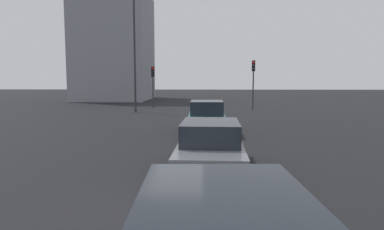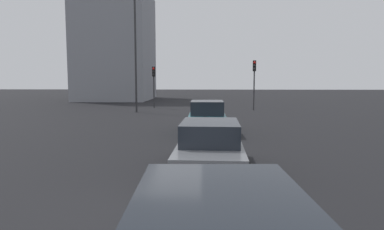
{
  "view_description": "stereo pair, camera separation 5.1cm",
  "coord_description": "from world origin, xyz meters",
  "px_view_note": "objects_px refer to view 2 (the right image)",
  "views": [
    {
      "loc": [
        -6.51,
        -1.24,
        2.66
      ],
      "look_at": [
        5.39,
        -0.87,
        1.4
      ],
      "focal_mm": 32.01,
      "sensor_mm": 36.0,
      "label": 1
    },
    {
      "loc": [
        -6.5,
        -1.3,
        2.66
      ],
      "look_at": [
        5.39,
        -0.87,
        1.4
      ],
      "focal_mm": 32.01,
      "sensor_mm": 36.0,
      "label": 2
    }
  ],
  "objects_px": {
    "traffic_light_near_right": "(154,78)",
    "street_lamp_kerbside": "(135,47)",
    "car_teal_left_lead": "(207,118)",
    "traffic_light_near_left": "(254,75)",
    "car_grey_left_second": "(210,148)"
  },
  "relations": [
    {
      "from": "car_teal_left_lead",
      "to": "car_grey_left_second",
      "type": "distance_m",
      "value": 6.96
    },
    {
      "from": "traffic_light_near_left",
      "to": "traffic_light_near_right",
      "type": "relative_size",
      "value": 1.11
    },
    {
      "from": "car_teal_left_lead",
      "to": "traffic_light_near_left",
      "type": "relative_size",
      "value": 0.97
    },
    {
      "from": "car_teal_left_lead",
      "to": "traffic_light_near_right",
      "type": "distance_m",
      "value": 15.55
    },
    {
      "from": "car_grey_left_second",
      "to": "traffic_light_near_right",
      "type": "height_order",
      "value": "traffic_light_near_right"
    },
    {
      "from": "traffic_light_near_left",
      "to": "street_lamp_kerbside",
      "type": "xyz_separation_m",
      "value": [
        -2.16,
        9.63,
        2.16
      ]
    },
    {
      "from": "car_grey_left_second",
      "to": "street_lamp_kerbside",
      "type": "relative_size",
      "value": 0.53
    },
    {
      "from": "traffic_light_near_right",
      "to": "street_lamp_kerbside",
      "type": "xyz_separation_m",
      "value": [
        -4.12,
        0.8,
        2.46
      ]
    },
    {
      "from": "car_grey_left_second",
      "to": "street_lamp_kerbside",
      "type": "bearing_deg",
      "value": 19.75
    },
    {
      "from": "traffic_light_near_left",
      "to": "car_grey_left_second",
      "type": "bearing_deg",
      "value": -4.18
    },
    {
      "from": "car_teal_left_lead",
      "to": "street_lamp_kerbside",
      "type": "xyz_separation_m",
      "value": [
        10.56,
        5.56,
        4.41
      ]
    },
    {
      "from": "traffic_light_near_left",
      "to": "traffic_light_near_right",
      "type": "distance_m",
      "value": 9.05
    },
    {
      "from": "traffic_light_near_left",
      "to": "traffic_light_near_right",
      "type": "xyz_separation_m",
      "value": [
        1.96,
        8.83,
        -0.3
      ]
    },
    {
      "from": "traffic_light_near_right",
      "to": "street_lamp_kerbside",
      "type": "height_order",
      "value": "street_lamp_kerbside"
    },
    {
      "from": "traffic_light_near_right",
      "to": "street_lamp_kerbside",
      "type": "distance_m",
      "value": 4.87
    }
  ]
}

